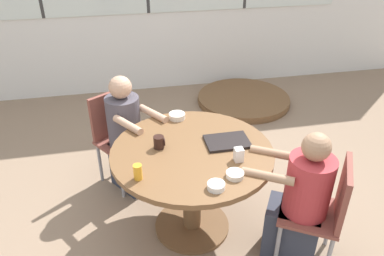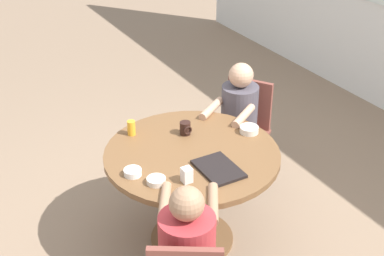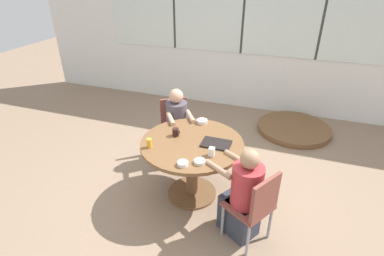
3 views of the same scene
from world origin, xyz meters
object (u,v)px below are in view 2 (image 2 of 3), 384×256
chair_for_woman_green_shirt (245,122)px  bowl_white_shallow (156,181)px  coffee_mug (185,128)px  bowl_fruit (249,130)px  person_woman_green_shirt (237,133)px  milk_carton_small (187,175)px  juice_glass (131,128)px  bowl_cereal (133,172)px

chair_for_woman_green_shirt → bowl_white_shallow: chair_for_woman_green_shirt is taller
coffee_mug → bowl_fruit: coffee_mug is taller
person_woman_green_shirt → bowl_fruit: size_ratio=8.11×
person_woman_green_shirt → milk_carton_small: bearing=96.5°
chair_for_woman_green_shirt → coffee_mug: chair_for_woman_green_shirt is taller
milk_carton_small → bowl_fruit: bearing=114.9°
bowl_white_shallow → bowl_fruit: size_ratio=0.88×
juice_glass → bowl_cereal: 0.50m
chair_for_woman_green_shirt → bowl_cereal: (0.59, -1.25, 0.27)m
milk_carton_small → bowl_cereal: bearing=-131.4°
milk_carton_small → bowl_cereal: (-0.23, -0.26, -0.03)m
chair_for_woman_green_shirt → coffee_mug: (0.31, -0.72, 0.30)m
coffee_mug → juice_glass: size_ratio=0.88×
bowl_cereal → bowl_white_shallow: bearing=30.7°
bowl_fruit → person_woman_green_shirt: bearing=156.0°
person_woman_green_shirt → bowl_cereal: (0.50, -1.11, 0.29)m
milk_carton_small → bowl_fruit: (-0.31, 0.67, -0.03)m
person_woman_green_shirt → coffee_mug: person_woman_green_shirt is taller
milk_carton_small → bowl_fruit: milk_carton_small is taller
chair_for_woman_green_shirt → person_woman_green_shirt: size_ratio=0.79×
bowl_cereal → person_woman_green_shirt: bearing=114.1°
juice_glass → bowl_white_shallow: size_ratio=0.91×
bowl_fruit → chair_for_woman_green_shirt: bearing=147.5°
chair_for_woman_green_shirt → milk_carton_small: 1.32m
bowl_fruit → coffee_mug: bearing=-116.2°
person_woman_green_shirt → chair_for_woman_green_shirt: bearing=-90.0°
coffee_mug → bowl_cereal: size_ratio=0.84×
chair_for_woman_green_shirt → person_woman_green_shirt: 0.17m
person_woman_green_shirt → coffee_mug: bearing=76.5°
coffee_mug → juice_glass: bearing=-118.4°
milk_carton_small → chair_for_woman_green_shirt: bearing=129.4°
person_woman_green_shirt → bowl_white_shallow: 1.25m
person_woman_green_shirt → bowl_fruit: (0.41, -0.18, 0.29)m
chair_for_woman_green_shirt → juice_glass: juice_glass is taller
chair_for_woman_green_shirt → person_woman_green_shirt: person_woman_green_shirt is taller
juice_glass → person_woman_green_shirt: bearing=92.3°
juice_glass → milk_carton_small: 0.69m
person_woman_green_shirt → bowl_fruit: person_woman_green_shirt is taller
chair_for_woman_green_shirt → milk_carton_small: bearing=95.7°
juice_glass → coffee_mug: bearing=61.6°
coffee_mug → bowl_cereal: (0.28, -0.53, -0.03)m
chair_for_woman_green_shirt → milk_carton_small: size_ratio=8.82×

